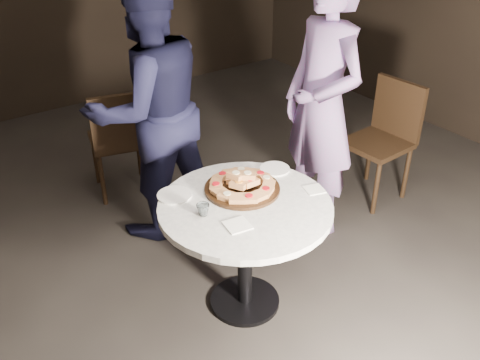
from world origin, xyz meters
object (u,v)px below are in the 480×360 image
Objects in this scene: chair_far at (119,137)px; serving_board at (242,189)px; table at (245,224)px; water_glass at (203,210)px; chair_right at (386,132)px; diner_teal at (322,106)px; focaccia_pile at (242,183)px; diner_navy at (149,109)px.

serving_board is at bearing 109.11° from chair_far.
water_glass is (-0.24, 0.05, 0.17)m from table.
chair_right is 0.50× the size of diner_teal.
serving_board is 1.11× the size of focaccia_pile.
serving_board is 1.47m from chair_far.
chair_far is at bearing -134.45° from diner_teal.
focaccia_pile is 0.43× the size of chair_far.
chair_right reaches higher than table.
diner_teal is at bearing -92.75° from chair_right.
diner_navy reaches higher than focaccia_pile.
diner_navy is at bearing 106.87° from chair_far.
chair_right is at bearing 10.24° from focaccia_pile.
chair_far is at bearing 94.78° from serving_board.
diner_navy is (-0.03, 1.05, 0.33)m from table.
serving_board is 0.23× the size of diner_teal.
serving_board is at bearing -82.93° from chair_right.
chair_far reaches higher than focaccia_pile.
chair_far is at bearing -88.79° from diner_navy.
chair_right is (1.65, 0.41, -0.05)m from table.
water_glass is 0.08× the size of chair_right.
chair_far is 0.97× the size of chair_right.
focaccia_pile is 0.92m from diner_teal.
diner_navy is at bearing 96.05° from focaccia_pile.
chair_right is (1.58, 0.28, -0.20)m from serving_board.
chair_right reaches higher than serving_board.
water_glass is 1.94m from chair_right.
chair_right is at bearing 157.83° from diner_navy.
chair_right is (1.70, -1.16, 0.01)m from chair_far.
diner_navy reaches higher than table.
chair_far reaches higher than serving_board.
water_glass is 1.56m from chair_far.
serving_board is at bearing -83.47° from focaccia_pile.
table is 0.30m from water_glass.
table is 14.86× the size of water_glass.
chair_far is at bearing 91.77° from table.
chair_far is (-0.12, 1.45, -0.21)m from serving_board.
focaccia_pile is 0.33m from water_glass.
chair_far reaches higher than table.
chair_right reaches higher than chair_far.
focaccia_pile is at bearing 60.85° from table.
water_glass is 1.24m from diner_teal.
water_glass reaches higher than serving_board.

